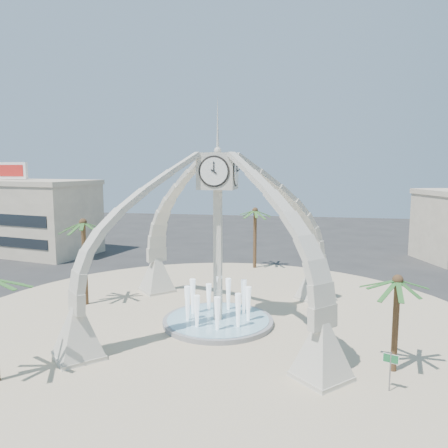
% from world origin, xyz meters
% --- Properties ---
extents(ground, '(140.00, 140.00, 0.00)m').
position_xyz_m(ground, '(0.00, 0.00, 0.00)').
color(ground, '#282828').
rests_on(ground, ground).
extents(plaza, '(40.00, 40.00, 0.06)m').
position_xyz_m(plaza, '(0.00, 0.00, 0.03)').
color(plaza, tan).
rests_on(plaza, ground).
extents(clock_tower, '(17.94, 17.94, 16.30)m').
position_xyz_m(clock_tower, '(-0.00, -0.00, 6.49)').
color(clock_tower, '#BAB5A6').
rests_on(clock_tower, ground).
extents(fountain, '(8.00, 8.00, 3.62)m').
position_xyz_m(fountain, '(0.00, 0.00, 0.29)').
color(fountain, gray).
rests_on(fountain, ground).
extents(building_nw, '(23.75, 13.73, 11.90)m').
position_xyz_m(building_nw, '(-32.00, 22.00, 4.83)').
color(building_nw, beige).
rests_on(building_nw, ground).
extents(palm_east, '(4.08, 4.08, 5.95)m').
position_xyz_m(palm_east, '(11.06, -5.42, 5.18)').
color(palm_east, brown).
rests_on(palm_east, ground).
extents(palm_west, '(5.10, 5.10, 7.63)m').
position_xyz_m(palm_west, '(-11.60, 2.42, 6.77)').
color(palm_west, brown).
rests_on(palm_west, ground).
extents(palm_north, '(4.44, 4.44, 7.30)m').
position_xyz_m(palm_north, '(0.63, 17.99, 6.43)').
color(palm_north, brown).
rests_on(palm_north, ground).
extents(street_sign, '(0.73, 0.31, 2.14)m').
position_xyz_m(street_sign, '(10.43, -7.82, 1.53)').
color(street_sign, slate).
rests_on(street_sign, ground).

